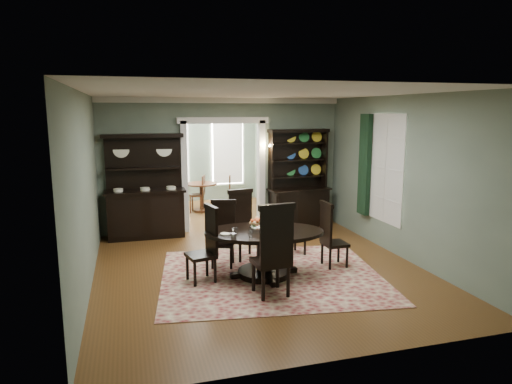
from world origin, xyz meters
TOP-DOWN VIEW (x-y plane):
  - room at (0.00, 0.04)m, footprint 5.51×6.01m
  - parlor at (0.00, 5.53)m, footprint 3.51×3.50m
  - doorway_trim at (0.00, 3.00)m, footprint 2.08×0.25m
  - right_window at (2.69, 0.93)m, footprint 0.15×1.47m
  - wall_sconce at (0.95, 2.85)m, footprint 0.27×0.21m
  - rug at (0.10, -0.31)m, footprint 3.97×3.51m
  - dining_table at (-0.01, -0.27)m, footprint 2.16×2.13m
  - centerpiece at (-0.11, -0.19)m, footprint 1.23×0.79m
  - chair_far_left at (-0.54, 0.48)m, footprint 0.54×0.52m
  - chair_far_mid at (-0.11, 0.80)m, footprint 0.54×0.52m
  - chair_far_right at (0.83, 0.78)m, footprint 0.52×0.50m
  - chair_end_left at (-0.96, -0.22)m, footprint 0.52×0.54m
  - chair_end_right at (1.22, -0.16)m, footprint 0.42×0.45m
  - chair_near at (-0.14, -1.17)m, footprint 0.57×0.54m
  - sideboard at (-1.78, 2.74)m, footprint 1.70×0.60m
  - welsh_dresser at (1.75, 2.75)m, footprint 1.51×0.67m
  - parlor_table at (-0.21, 4.94)m, footprint 0.84×0.84m
  - parlor_chair_left at (-0.28, 4.83)m, footprint 0.47×0.46m
  - parlor_chair_right at (0.64, 4.69)m, footprint 0.45×0.44m

SIDE VIEW (x-z plane):
  - rug at x=0.10m, z-range 0.00..0.01m
  - parlor_table at x=-0.21m, z-range 0.12..0.90m
  - parlor_chair_right at x=0.64m, z-range 0.03..1.03m
  - parlor_chair_left at x=-0.28m, z-range 0.04..1.04m
  - dining_table at x=-0.01m, z-range 0.15..0.93m
  - chair_end_right at x=1.22m, z-range 0.03..1.20m
  - chair_far_left at x=-0.54m, z-range 0.03..1.20m
  - chair_far_right at x=0.83m, z-range 0.03..1.22m
  - chair_end_left at x=-0.96m, z-range 0.03..1.26m
  - chair_far_mid at x=-0.11m, z-range 0.03..1.31m
  - chair_near at x=-0.14m, z-range 0.04..1.46m
  - sideboard at x=-1.78m, z-range -0.34..1.90m
  - welsh_dresser at x=1.75m, z-range -0.32..1.98m
  - centerpiece at x=-0.11m, z-range 0.73..0.93m
  - parlor at x=0.00m, z-range 0.01..3.02m
  - room at x=0.00m, z-range 0.07..3.08m
  - right_window at x=2.69m, z-range 0.54..2.66m
  - doorway_trim at x=0.00m, z-range 0.33..2.90m
  - wall_sconce at x=0.95m, z-range 1.79..1.99m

